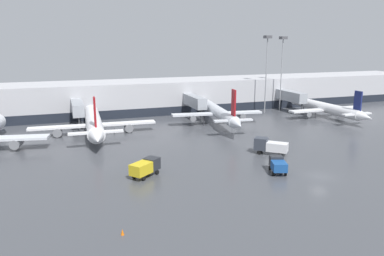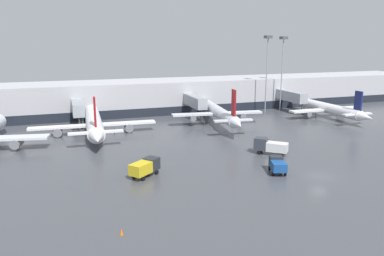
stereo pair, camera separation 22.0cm
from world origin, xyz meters
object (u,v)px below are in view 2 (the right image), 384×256
service_truck_1 (145,167)px  apron_light_mast_2 (283,54)px  service_truck_0 (278,164)px  apron_light_mast_0 (267,54)px  parked_jet_1 (326,108)px  traffic_cone_0 (121,232)px  parked_jet_0 (94,122)px  service_truck_2 (270,146)px  parked_jet_2 (218,111)px

service_truck_1 → apron_light_mast_2: bearing=1.8°
service_truck_0 → apron_light_mast_0: (24.29, 45.75, 15.33)m
parked_jet_1 → apron_light_mast_0: size_ratio=1.53×
service_truck_1 → traffic_cone_0: (-6.20, -16.59, -1.18)m
parked_jet_0 → service_truck_2: 38.88m
parked_jet_0 → apron_light_mast_2: apron_light_mast_2 is taller
parked_jet_0 → service_truck_1: 30.38m
parked_jet_2 → apron_light_mast_2: bearing=-57.4°
service_truck_0 → service_truck_2: size_ratio=0.78×
service_truck_0 → apron_light_mast_0: size_ratio=0.21×
parked_jet_1 → service_truck_0: size_ratio=7.35×
service_truck_0 → apron_light_mast_2: (30.28, 47.28, 15.19)m
parked_jet_1 → apron_light_mast_2: 20.01m
parked_jet_2 → service_truck_1: 38.95m
parked_jet_0 → parked_jet_2: parked_jet_2 is taller
apron_light_mast_2 → service_truck_2: bearing=-124.5°
parked_jet_2 → service_truck_1: parked_jet_2 is taller
service_truck_1 → parked_jet_0: bearing=61.1°
parked_jet_1 → apron_light_mast_2: size_ratio=1.54×
parked_jet_1 → service_truck_1: 63.08m
service_truck_1 → parked_jet_2: bearing=12.3°
parked_jet_1 → service_truck_2: bearing=127.5°
service_truck_2 → apron_light_mast_0: 44.51m
service_truck_0 → apron_light_mast_2: size_ratio=0.21×
parked_jet_1 → apron_light_mast_0: apron_light_mast_0 is taller
parked_jet_1 → traffic_cone_0: bearing=125.7°
parked_jet_1 → service_truck_0: (-36.20, -34.29, -1.17)m
parked_jet_2 → service_truck_2: parked_jet_2 is taller
service_truck_2 → traffic_cone_0: 36.35m
traffic_cone_0 → parked_jet_2: bearing=56.5°
service_truck_2 → parked_jet_1: bearing=-99.2°
parked_jet_2 → service_truck_2: bearing=-174.5°
parked_jet_2 → traffic_cone_0: 56.03m
service_truck_0 → apron_light_mast_2: 58.17m
parked_jet_1 → service_truck_0: 49.88m
parked_jet_2 → service_truck_1: (-24.71, -30.05, -1.75)m
service_truck_0 → service_truck_1: 20.50m
parked_jet_1 → parked_jet_2: 31.32m
apron_light_mast_0 → apron_light_mast_2: 6.19m
service_truck_1 → apron_light_mast_0: 61.75m
service_truck_1 → traffic_cone_0: bearing=-148.7°
apron_light_mast_2 → service_truck_1: bearing=-140.0°
traffic_cone_0 → parked_jet_1: bearing=36.2°
service_truck_0 → service_truck_1: (-19.80, 5.28, 0.14)m
parked_jet_2 → apron_light_mast_2: size_ratio=1.66×
parked_jet_1 → service_truck_1: size_ratio=6.24×
service_truck_0 → parked_jet_2: bearing=11.2°
traffic_cone_0 → service_truck_1: bearing=69.5°
parked_jet_2 → traffic_cone_0: size_ratio=50.46×
service_truck_1 → apron_light_mast_0: bearing=4.3°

